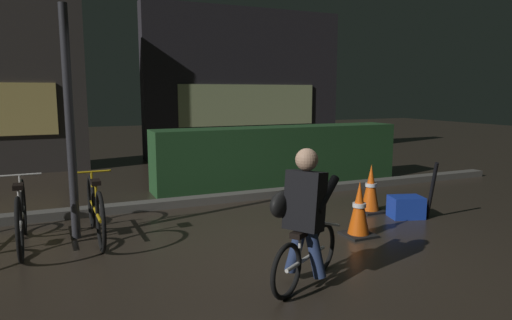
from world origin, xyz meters
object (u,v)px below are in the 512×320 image
object	(u,v)px
street_post	(70,125)
parked_bike_center_left	(96,210)
traffic_cone_near	(359,210)
closed_umbrella	(432,191)
cyclist	(303,217)
blue_crate	(406,207)
parked_bike_left_mid	(21,216)
traffic_cone_far	(371,189)

from	to	relation	value
street_post	parked_bike_center_left	size ratio (longest dim) A/B	1.61
traffic_cone_near	closed_umbrella	size ratio (longest dim) A/B	0.79
street_post	cyclist	bearing A→B (deg)	-51.15
parked_bike_center_left	blue_crate	xyz separation A→B (m)	(4.01, -0.79, -0.20)
parked_bike_left_mid	traffic_cone_near	xyz separation A→B (m)	(3.70, -1.20, -0.03)
cyclist	closed_umbrella	distance (m)	2.85
traffic_cone_far	blue_crate	world-z (taller)	traffic_cone_far
parked_bike_center_left	traffic_cone_far	xyz separation A→B (m)	(3.75, -0.34, -0.01)
traffic_cone_near	cyclist	distance (m)	1.66
closed_umbrella	traffic_cone_near	bearing A→B (deg)	-57.05
closed_umbrella	parked_bike_center_left	bearing A→B (deg)	-77.51
parked_bike_left_mid	parked_bike_center_left	xyz separation A→B (m)	(0.78, -0.01, -0.01)
traffic_cone_far	cyclist	xyz separation A→B (m)	(-2.17, -1.80, 0.29)
parked_bike_left_mid	traffic_cone_far	world-z (taller)	parked_bike_left_mid
street_post	parked_bike_left_mid	world-z (taller)	street_post
traffic_cone_near	blue_crate	world-z (taller)	traffic_cone_near
traffic_cone_far	traffic_cone_near	bearing A→B (deg)	-134.55
street_post	parked_bike_center_left	world-z (taller)	street_post
traffic_cone_near	cyclist	xyz separation A→B (m)	(-1.33, -0.95, 0.30)
street_post	blue_crate	world-z (taller)	street_post
closed_umbrella	blue_crate	bearing A→B (deg)	-114.75
parked_bike_left_mid	closed_umbrella	distance (m)	5.11
blue_crate	cyclist	bearing A→B (deg)	-150.94
traffic_cone_near	traffic_cone_far	xyz separation A→B (m)	(0.84, 0.85, 0.01)
traffic_cone_far	parked_bike_left_mid	bearing A→B (deg)	175.59
traffic_cone_near	cyclist	world-z (taller)	cyclist
blue_crate	cyclist	size ratio (longest dim) A/B	0.35
traffic_cone_far	street_post	bearing A→B (deg)	173.58
parked_bike_left_mid	blue_crate	size ratio (longest dim) A/B	3.90
street_post	traffic_cone_near	bearing A→B (deg)	-22.51
street_post	traffic_cone_far	world-z (taller)	street_post
parked_bike_center_left	traffic_cone_near	distance (m)	3.15
traffic_cone_far	blue_crate	distance (m)	0.55
cyclist	traffic_cone_near	bearing A→B (deg)	3.29
parked_bike_center_left	blue_crate	bearing A→B (deg)	-102.53
street_post	closed_umbrella	bearing A→B (deg)	-14.53
traffic_cone_near	traffic_cone_far	world-z (taller)	traffic_cone_far
traffic_cone_near	traffic_cone_far	distance (m)	1.20
parked_bike_left_mid	traffic_cone_near	distance (m)	3.89
cyclist	parked_bike_center_left	bearing A→B (deg)	94.33
traffic_cone_far	cyclist	distance (m)	2.83
parked_bike_center_left	traffic_cone_near	size ratio (longest dim) A/B	2.49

